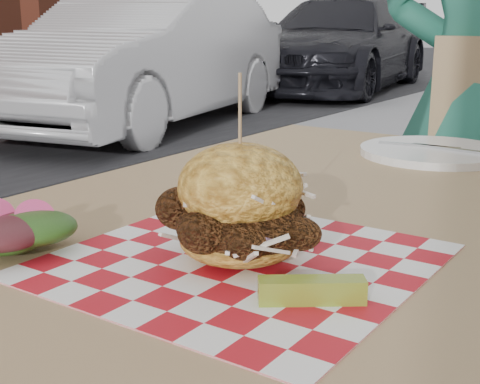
% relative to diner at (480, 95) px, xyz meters
% --- Properties ---
extents(diner, '(0.58, 0.38, 1.58)m').
position_rel_diner_xyz_m(diner, '(0.00, 0.00, 0.00)').
color(diner, '#297862').
rests_on(diner, ground).
extents(car_white, '(2.13, 4.05, 1.27)m').
position_rel_diner_xyz_m(car_white, '(-3.79, 2.82, -0.16)').
color(car_white, silver).
rests_on(car_white, ground).
extents(car_dark, '(2.42, 4.60, 1.27)m').
position_rel_diner_xyz_m(car_dark, '(-3.79, 6.82, -0.16)').
color(car_dark, black).
rests_on(car_dark, ground).
extents(patio_table, '(0.80, 1.20, 0.75)m').
position_rel_diner_xyz_m(patio_table, '(0.11, -1.11, -0.12)').
color(patio_table, tan).
rests_on(patio_table, ground).
extents(paper_liner, '(0.36, 0.36, 0.00)m').
position_rel_diner_xyz_m(paper_liner, '(0.12, -1.34, -0.04)').
color(paper_liner, red).
rests_on(paper_liner, patio_table).
extents(sandwich, '(0.17, 0.17, 0.19)m').
position_rel_diner_xyz_m(sandwich, '(0.12, -1.34, 0.01)').
color(sandwich, gold).
rests_on(sandwich, paper_liner).
extents(pickle_spear, '(0.09, 0.07, 0.02)m').
position_rel_diner_xyz_m(pickle_spear, '(0.24, -1.39, -0.03)').
color(pickle_spear, olive).
rests_on(pickle_spear, paper_liner).
extents(side_salad, '(0.13, 0.14, 0.05)m').
position_rel_diner_xyz_m(side_salad, '(-0.10, -1.45, -0.03)').
color(side_salad, '#3F1419').
rests_on(side_salad, patio_table).
extents(place_setting, '(0.27, 0.27, 0.02)m').
position_rel_diner_xyz_m(place_setting, '(0.11, -0.68, -0.03)').
color(place_setting, white).
rests_on(place_setting, patio_table).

